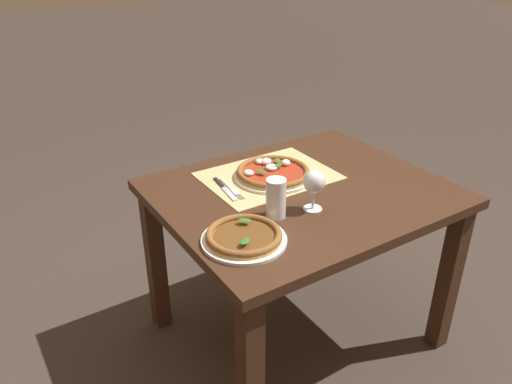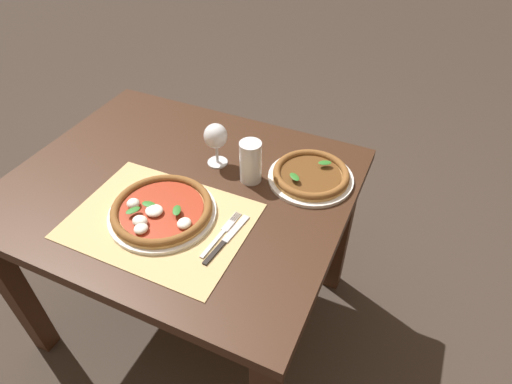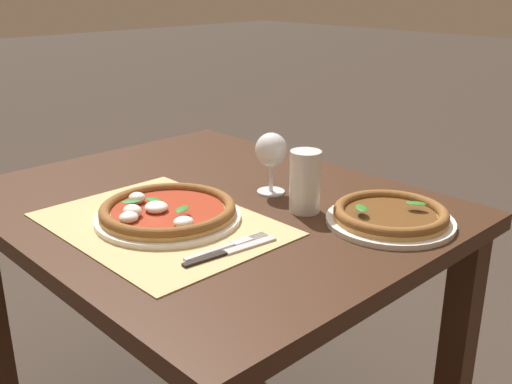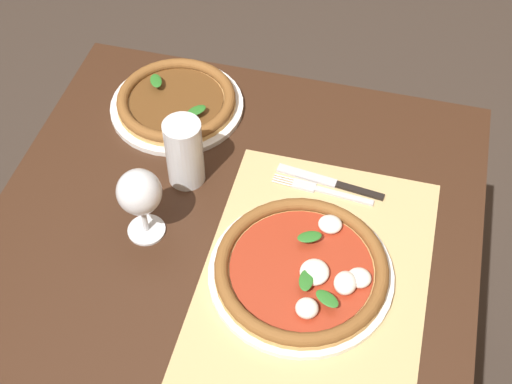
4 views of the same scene
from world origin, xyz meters
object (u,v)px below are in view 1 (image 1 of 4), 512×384
Objects in this scene: pizza_far at (244,237)px; knife at (225,189)px; wine_glass at (314,184)px; pizza_near at (273,173)px; fork at (231,189)px; pint_glass at (276,199)px.

pizza_far is 1.31× the size of knife.
pizza_far is at bearing 8.41° from wine_glass.
pizza_far is (0.35, 0.35, -0.00)m from pizza_near.
wine_glass is 0.72× the size of knife.
fork is at bearing -113.92° from pizza_far.
pint_glass is at bearing 100.80° from knife.
pizza_far is 1.83× the size of wine_glass.
knife is (0.05, -0.27, -0.06)m from pint_glass.
pizza_near reaches higher than knife.
pizza_near reaches higher than fork.
wine_glass reaches higher than pint_glass.
pizza_near is 0.32m from pint_glass.
pizza_near is 1.51× the size of knife.
pint_glass is at bearing -12.87° from wine_glass.
pizza_far is at bearing 66.08° from fork.
pizza_far is 0.38m from fork.
knife is at bearing -57.57° from wine_glass.
knife is at bearing -110.00° from pizza_far.
pint_glass is at bearing 96.29° from fork.
pint_glass is 0.72× the size of fork.
pizza_near is at bearing -122.63° from pint_glass.
pint_glass reaches higher than pizza_near.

